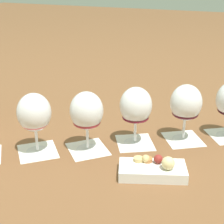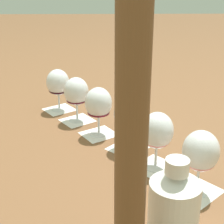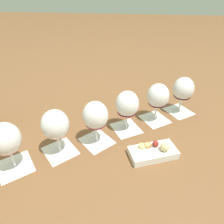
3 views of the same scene
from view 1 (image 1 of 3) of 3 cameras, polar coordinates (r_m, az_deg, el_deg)
ground_plane at (r=1.02m, az=-0.15°, el=-5.64°), size 8.00×8.00×0.00m
tasting_card_1 at (r=1.01m, az=-12.25°, el=-6.39°), size 0.16×0.16×0.00m
tasting_card_2 at (r=1.00m, az=-4.06°, el=-6.16°), size 0.16×0.16×0.00m
tasting_card_3 at (r=1.04m, az=3.81°, el=-5.09°), size 0.15×0.15×0.00m
tasting_card_4 at (r=1.08m, az=11.71°, el=-4.43°), size 0.15×0.16×0.00m
wine_glass_1 at (r=0.96m, az=-12.79°, el=-0.49°), size 0.09×0.09×0.17m
wine_glass_2 at (r=0.95m, az=-4.24°, el=-0.16°), size 0.09×0.09×0.17m
wine_glass_3 at (r=0.99m, az=3.98°, el=0.76°), size 0.09×0.09×0.17m
wine_glass_4 at (r=1.03m, az=12.19°, el=1.19°), size 0.09×0.09×0.17m
snack_dish at (r=0.88m, az=6.89°, el=-9.41°), size 0.19×0.14×0.06m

